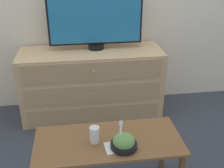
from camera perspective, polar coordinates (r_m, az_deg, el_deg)
ground_plane at (r=3.48m, az=-3.27°, el=-3.17°), size 12.00×12.00×0.00m
dresser at (r=3.05m, az=-4.12°, el=0.17°), size 1.48×0.54×0.74m
tv at (r=2.89m, az=-3.40°, el=13.46°), size 0.96×0.16×0.65m
coffee_table at (r=2.06m, az=-0.72°, el=-12.93°), size 1.04×0.46×0.47m
takeout_bowl at (r=1.93m, az=2.41°, el=-11.80°), size 0.18×0.18×0.19m
drink_cup at (r=1.97m, az=-3.56°, el=-10.41°), size 0.07×0.07×0.12m
napkin at (r=1.95m, az=0.52°, el=-12.76°), size 0.14×0.14×0.00m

